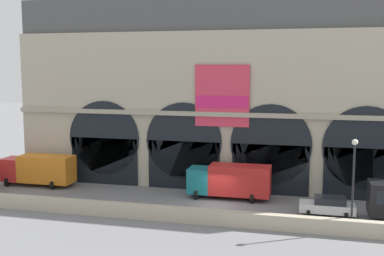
% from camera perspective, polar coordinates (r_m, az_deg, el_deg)
% --- Properties ---
extents(ground_plane, '(200.00, 200.00, 0.00)m').
position_cam_1_polar(ground_plane, '(41.92, 2.86, -9.32)').
color(ground_plane, slate).
extents(quay_parapet_wall, '(90.00, 0.70, 1.16)m').
position_cam_1_polar(quay_parapet_wall, '(37.22, 1.39, -10.55)').
color(quay_parapet_wall, '#B2A891').
rests_on(quay_parapet_wall, ground).
extents(station_building, '(43.82, 4.85, 18.87)m').
position_cam_1_polar(station_building, '(47.33, 4.68, 3.84)').
color(station_building, '#B2A891').
rests_on(station_building, ground).
extents(box_truck_west, '(7.50, 2.91, 3.12)m').
position_cam_1_polar(box_truck_west, '(50.88, -17.89, -4.70)').
color(box_truck_west, red).
rests_on(box_truck_west, ground).
extents(box_truck_center, '(7.50, 2.91, 3.12)m').
position_cam_1_polar(box_truck_center, '(43.90, 4.60, -6.26)').
color(box_truck_center, '#19727A').
rests_on(box_truck_center, ground).
extents(car_mideast, '(4.40, 2.22, 1.55)m').
position_cam_1_polar(car_mideast, '(40.69, 15.96, -8.94)').
color(car_mideast, white).
rests_on(car_mideast, ground).
extents(street_lamp_quayside, '(0.44, 0.44, 6.90)m').
position_cam_1_polar(street_lamp_quayside, '(36.30, 18.79, -5.15)').
color(street_lamp_quayside, black).
rests_on(street_lamp_quayside, ground).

